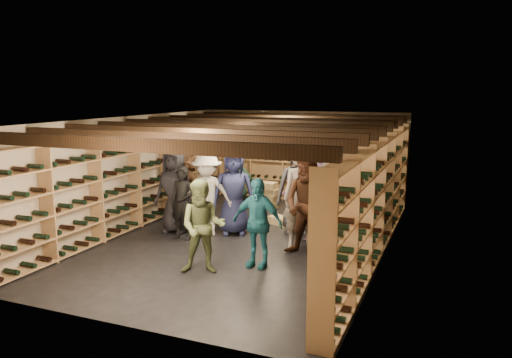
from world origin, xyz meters
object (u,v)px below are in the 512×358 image
object	(u,v)px
person_0	(175,191)
person_1	(183,203)
person_8	(308,206)
person_10	(237,189)
person_9	(207,194)
person_12	(299,188)
crate_stack_right	(267,195)
person_4	(257,223)
person_6	(234,192)
person_2	(203,227)
person_7	(301,198)
person_11	(322,199)
person_3	(334,205)
person_5	(184,185)
crate_loose	(280,220)
crate_stack_left	(264,198)

from	to	relation	value
person_0	person_1	xyz separation A→B (m)	(0.40, -0.38, -0.15)
person_8	person_10	distance (m)	2.56
person_9	person_12	bearing A→B (deg)	4.45
crate_stack_right	person_8	world-z (taller)	person_8
person_4	person_6	distance (m)	2.02
person_2	person_6	world-z (taller)	person_6
person_1	person_4	distance (m)	2.16
person_12	person_1	bearing A→B (deg)	-158.15
person_0	person_7	size ratio (longest dim) A/B	0.94
person_11	person_1	bearing A→B (deg)	-152.81
crate_stack_right	person_10	distance (m)	1.71
crate_stack_right	person_7	world-z (taller)	person_7
person_4	person_10	distance (m)	2.73
person_0	person_6	size ratio (longest dim) A/B	1.01
person_1	person_2	size ratio (longest dim) A/B	0.95
person_11	person_12	bearing A→B (deg)	152.09
crate_stack_right	person_3	size ratio (longest dim) A/B	0.39
person_8	person_12	bearing A→B (deg)	123.43
person_5	person_10	bearing A→B (deg)	21.97
person_3	person_6	xyz separation A→B (m)	(-2.17, 0.33, 0.00)
person_0	person_12	world-z (taller)	person_12
crate_stack_right	crate_loose	world-z (taller)	crate_stack_right
person_4	person_12	distance (m)	2.22
person_4	person_5	bearing A→B (deg)	142.74
crate_stack_left	person_2	world-z (taller)	person_2
person_3	person_8	size ratio (longest dim) A/B	0.94
person_2	person_3	size ratio (longest dim) A/B	0.88
person_10	person_12	xyz separation A→B (m)	(1.46, -0.12, 0.15)
crate_stack_left	person_1	world-z (taller)	person_1
person_5	person_12	size ratio (longest dim) A/B	0.82
person_0	crate_loose	bearing A→B (deg)	35.62
person_6	person_10	distance (m)	0.74
crate_loose	person_5	xyz separation A→B (m)	(-2.27, -0.31, 0.70)
person_3	person_9	size ratio (longest dim) A/B	1.03
person_10	crate_stack_left	bearing A→B (deg)	99.61
crate_stack_right	person_0	world-z (taller)	person_0
crate_stack_left	person_4	distance (m)	4.26
person_5	person_7	xyz separation A→B (m)	(3.17, -1.09, 0.17)
crate_stack_right	person_6	xyz separation A→B (m)	(0.15, -2.34, 0.55)
crate_stack_right	person_0	distance (m)	2.94
person_4	person_7	size ratio (longest dim) A/B	0.81
person_10	person_5	bearing A→B (deg)	-173.02
person_4	person_10	bearing A→B (deg)	124.47
crate_stack_left	crate_loose	distance (m)	1.58
person_1	person_8	world-z (taller)	person_8
crate_stack_left	person_6	xyz separation A→B (m)	(0.25, -2.35, 0.63)
person_6	person_12	distance (m)	1.36
person_0	person_10	xyz separation A→B (m)	(0.95, 1.06, -0.09)
crate_loose	person_9	bearing A→B (deg)	-129.92
person_7	person_10	distance (m)	2.07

